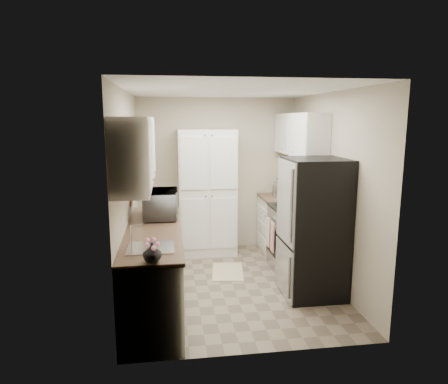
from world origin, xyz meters
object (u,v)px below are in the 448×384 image
at_px(wine_bottle, 152,200).
at_px(microwave, 161,204).
at_px(electric_range, 295,238).
at_px(toaster_oven, 283,189).
at_px(pantry_cabinet, 207,193).
at_px(refrigerator, 314,228).

bearing_deg(wine_bottle, microwave, -68.02).
distance_m(electric_range, microwave, 2.00).
height_order(electric_range, wine_bottle, wine_bottle).
height_order(wine_bottle, toaster_oven, wine_bottle).
bearing_deg(pantry_cabinet, toaster_oven, -2.01).
height_order(pantry_cabinet, electric_range, pantry_cabinet).
bearing_deg(pantry_cabinet, electric_range, -38.22).
distance_m(electric_range, wine_bottle, 2.10).
height_order(refrigerator, toaster_oven, refrigerator).
bearing_deg(toaster_oven, electric_range, -75.37).
bearing_deg(microwave, pantry_cabinet, -30.00).
relative_size(refrigerator, wine_bottle, 5.03).
height_order(electric_range, microwave, microwave).
relative_size(electric_range, toaster_oven, 3.00).
relative_size(pantry_cabinet, wine_bottle, 5.92).
relative_size(microwave, wine_bottle, 1.84).
distance_m(microwave, toaster_oven, 2.26).
distance_m(pantry_cabinet, refrigerator, 2.07).
bearing_deg(microwave, toaster_oven, -58.57).
bearing_deg(refrigerator, pantry_cabinet, 123.46).
bearing_deg(refrigerator, toaster_oven, 86.92).
bearing_deg(electric_range, refrigerator, -92.48).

